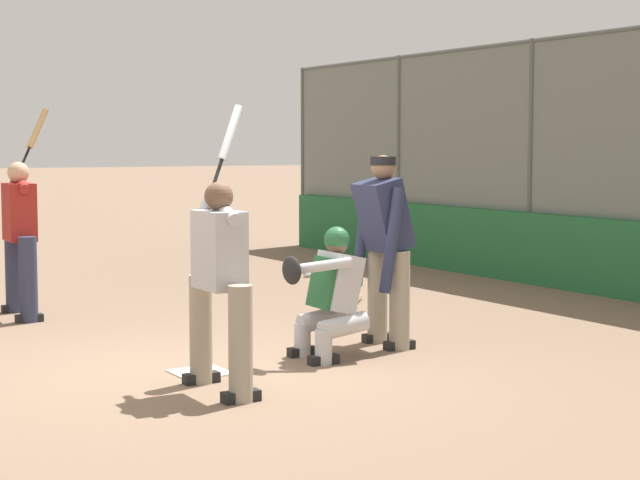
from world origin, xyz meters
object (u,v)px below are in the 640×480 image
Objects in this scene: batter_at_plate at (220,278)px; catcher_behind_plate at (329,291)px; batter_on_deck at (20,233)px; umpire_home at (384,244)px; spare_bat_by_padding at (322,273)px; baseball_loose at (240,311)px; spare_bat_first_base_side at (356,301)px.

batter_at_plate is 1.89× the size of catcher_behind_plate.
batter_on_deck is (3.61, 1.68, 0.32)m from catcher_behind_plate.
umpire_home is 5.42m from spare_bat_by_padding.
baseball_loose is at bearing 32.51° from spare_bat_by_padding.
batter_at_plate is at bearing 151.62° from baseball_loose.
umpire_home is 2.52m from baseball_loose.
spare_bat_first_base_side is (2.36, -1.19, -0.91)m from umpire_home.
baseball_loose is at bearing -27.99° from batter_at_plate.
batter_at_plate is 29.10× the size of baseball_loose.
spare_bat_by_padding is at bearing 19.22° from spare_bat_first_base_side.
batter_at_plate is 4.68m from spare_bat_first_base_side.
batter_on_deck reaches higher than batter_at_plate.
batter_at_plate is 1.23× the size of umpire_home.
catcher_behind_plate is at bearing 47.57° from spare_bat_by_padding.
batter_at_plate reaches higher than spare_bat_first_base_side.
batter_at_plate is at bearing 176.31° from spare_bat_first_base_side.
catcher_behind_plate is 0.51× the size of batter_on_deck.
baseball_loose is (-2.53, 2.53, 0.00)m from spare_bat_by_padding.
spare_bat_by_padding is at bearing -19.80° from umpire_home.
batter_at_plate reaches higher than baseball_loose.
umpire_home is at bearing -66.12° from batter_at_plate.
spare_bat_by_padding is (1.50, -4.61, -0.87)m from batter_on_deck.
catcher_behind_plate is 0.85m from umpire_home.
spare_bat_first_base_side is at bearing -22.19° from umpire_home.
umpire_home is at bearing -141.19° from batter_on_deck.
batter_at_plate is at bearing 118.10° from umpire_home.
catcher_behind_plate is 1.30× the size of spare_bat_by_padding.
batter_at_plate is 7.22m from spare_bat_by_padding.
umpire_home is 2.64× the size of spare_bat_first_base_side.
umpire_home is (0.90, -2.07, 0.08)m from batter_at_plate.
spare_bat_by_padding is at bearing -36.17° from batter_at_plate.
catcher_behind_plate is 5.92m from spare_bat_by_padding.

